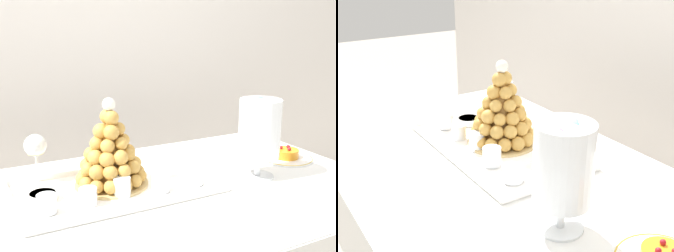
% 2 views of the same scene
% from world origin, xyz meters
% --- Properties ---
extents(backdrop_wall, '(4.80, 0.10, 2.50)m').
position_xyz_m(backdrop_wall, '(0.00, 1.12, 1.25)').
color(backdrop_wall, silver).
rests_on(backdrop_wall, ground_plane).
extents(buffet_table, '(1.42, 0.89, 0.74)m').
position_xyz_m(buffet_table, '(0.00, 0.00, 0.65)').
color(buffet_table, brown).
rests_on(buffet_table, ground_plane).
extents(serving_tray, '(0.64, 0.36, 0.02)m').
position_xyz_m(serving_tray, '(-0.14, 0.07, 0.75)').
color(serving_tray, white).
rests_on(serving_tray, buffet_table).
extents(croquembouche, '(0.24, 0.24, 0.29)m').
position_xyz_m(croquembouche, '(-0.14, 0.10, 0.86)').
color(croquembouche, tan).
rests_on(croquembouche, serving_tray).
extents(dessert_cup_left, '(0.05, 0.05, 0.05)m').
position_xyz_m(dessert_cup_left, '(-0.37, -0.01, 0.77)').
color(dessert_cup_left, silver).
rests_on(dessert_cup_left, serving_tray).
extents(dessert_cup_mid_left, '(0.05, 0.05, 0.05)m').
position_xyz_m(dessert_cup_mid_left, '(-0.26, -0.01, 0.77)').
color(dessert_cup_mid_left, silver).
rests_on(dessert_cup_mid_left, serving_tray).
extents(dessert_cup_centre, '(0.05, 0.05, 0.06)m').
position_xyz_m(dessert_cup_centre, '(-0.15, -0.00, 0.78)').
color(dessert_cup_centre, silver).
rests_on(dessert_cup_centre, serving_tray).
extents(dessert_cup_mid_right, '(0.06, 0.06, 0.06)m').
position_xyz_m(dessert_cup_mid_right, '(-0.02, -0.02, 0.78)').
color(dessert_cup_mid_right, silver).
rests_on(dessert_cup_mid_right, serving_tray).
extents(dessert_cup_right, '(0.06, 0.06, 0.05)m').
position_xyz_m(dessert_cup_right, '(0.09, -0.02, 0.77)').
color(dessert_cup_right, silver).
rests_on(dessert_cup_right, serving_tray).
extents(creme_brulee_ramekin, '(0.08, 0.08, 0.02)m').
position_xyz_m(creme_brulee_ramekin, '(-0.37, 0.09, 0.76)').
color(creme_brulee_ramekin, white).
rests_on(creme_brulee_ramekin, serving_tray).
extents(macaron_goblet, '(0.14, 0.14, 0.29)m').
position_xyz_m(macaron_goblet, '(0.34, -0.04, 0.91)').
color(macaron_goblet, white).
rests_on(macaron_goblet, buffet_table).
extents(fruit_tart_plate, '(0.21, 0.21, 0.05)m').
position_xyz_m(fruit_tart_plate, '(0.56, 0.05, 0.75)').
color(fruit_tart_plate, white).
rests_on(fruit_tart_plate, buffet_table).
extents(wine_glass, '(0.07, 0.07, 0.17)m').
position_xyz_m(wine_glass, '(-0.35, 0.24, 0.87)').
color(wine_glass, silver).
rests_on(wine_glass, buffet_table).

